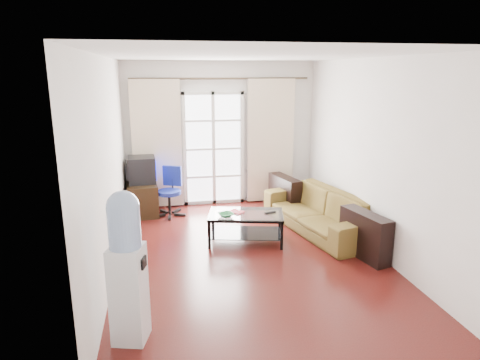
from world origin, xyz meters
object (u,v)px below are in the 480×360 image
sofa (319,211)px  coffee_table (246,223)px  tv_stand (142,198)px  water_cooler (127,265)px  crt_tv (141,170)px  task_chair (170,201)px

sofa → coffee_table: (-1.25, -0.25, -0.03)m
sofa → tv_stand: bearing=-129.0°
tv_stand → water_cooler: size_ratio=0.52×
coffee_table → water_cooler: water_cooler is taller
coffee_table → crt_tv: bearing=132.8°
water_cooler → coffee_table: bearing=69.2°
coffee_table → tv_stand: bearing=134.0°
crt_tv → sofa: bearing=-30.8°
task_chair → water_cooler: size_ratio=0.58×
sofa → water_cooler: water_cooler is taller
coffee_table → task_chair: bearing=126.6°
coffee_table → crt_tv: (-1.58, 1.70, 0.52)m
tv_stand → task_chair: bearing=-24.4°
sofa → water_cooler: size_ratio=1.58×
coffee_table → tv_stand: (-1.58, 1.63, -0.00)m
sofa → task_chair: size_ratio=2.71×
water_cooler → tv_stand: bearing=105.1°
tv_stand → task_chair: size_ratio=0.90×
tv_stand → water_cooler: water_cooler is taller
coffee_table → tv_stand: 2.27m
coffee_table → task_chair: size_ratio=1.40×
tv_stand → crt_tv: crt_tv is taller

